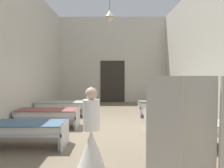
# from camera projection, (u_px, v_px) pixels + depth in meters

# --- Properties ---
(ground_plane) EXTENTS (6.72, 13.07, 0.10)m
(ground_plane) POSITION_uv_depth(u_px,v_px,m) (112.00, 129.00, 7.26)
(ground_plane) COLOR #7A6B56
(room_shell) EXTENTS (6.52, 12.67, 4.93)m
(room_shell) POSITION_uv_depth(u_px,v_px,m) (112.00, 52.00, 8.47)
(room_shell) COLOR beige
(room_shell) RESTS_ON ground
(bed_left_row_0) EXTENTS (1.90, 0.84, 0.57)m
(bed_left_row_0) POSITION_uv_depth(u_px,v_px,m) (25.00, 128.00, 5.35)
(bed_left_row_0) COLOR #B7BCC1
(bed_left_row_0) RESTS_ON ground
(bed_right_row_0) EXTENTS (1.90, 0.84, 0.57)m
(bed_right_row_0) POSITION_uv_depth(u_px,v_px,m) (198.00, 128.00, 5.33)
(bed_right_row_0) COLOR #B7BCC1
(bed_right_row_0) RESTS_ON ground
(bed_left_row_1) EXTENTS (1.90, 0.84, 0.57)m
(bed_left_row_1) POSITION_uv_depth(u_px,v_px,m) (48.00, 114.00, 7.25)
(bed_left_row_1) COLOR #B7BCC1
(bed_left_row_1) RESTS_ON ground
(bed_right_row_1) EXTENTS (1.90, 0.84, 0.57)m
(bed_right_row_1) POSITION_uv_depth(u_px,v_px,m) (176.00, 114.00, 7.23)
(bed_right_row_1) COLOR #B7BCC1
(bed_right_row_1) RESTS_ON ground
(bed_left_row_2) EXTENTS (1.90, 0.84, 0.57)m
(bed_left_row_2) POSITION_uv_depth(u_px,v_px,m) (62.00, 105.00, 9.15)
(bed_left_row_2) COLOR #B7BCC1
(bed_left_row_2) RESTS_ON ground
(bed_right_row_2) EXTENTS (1.90, 0.84, 0.57)m
(bed_right_row_2) POSITION_uv_depth(u_px,v_px,m) (163.00, 105.00, 9.12)
(bed_right_row_2) COLOR #B7BCC1
(bed_right_row_2) RESTS_ON ground
(nurse_near_aisle) EXTENTS (0.52, 0.52, 1.49)m
(nurse_near_aisle) POSITION_uv_depth(u_px,v_px,m) (91.00, 139.00, 4.16)
(nurse_near_aisle) COLOR white
(nurse_near_aisle) RESTS_ON ground
(patient_seated_primary) EXTENTS (0.44, 0.44, 0.80)m
(patient_seated_primary) POSITION_uv_depth(u_px,v_px,m) (154.00, 94.00, 9.16)
(patient_seated_primary) COLOR slate
(patient_seated_primary) RESTS_ON bed_right_row_2
(patient_seated_secondary) EXTENTS (0.44, 0.44, 0.80)m
(patient_seated_secondary) POSITION_uv_depth(u_px,v_px,m) (182.00, 109.00, 5.38)
(patient_seated_secondary) COLOR #515B70
(patient_seated_secondary) RESTS_ON bed_right_row_0
(privacy_screen) EXTENTS (1.25, 0.21, 1.70)m
(privacy_screen) POSITION_uv_depth(u_px,v_px,m) (199.00, 148.00, 2.71)
(privacy_screen) COLOR #BCB29E
(privacy_screen) RESTS_ON ground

